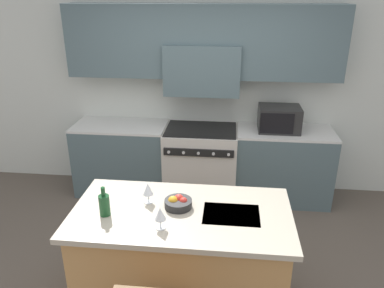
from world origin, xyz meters
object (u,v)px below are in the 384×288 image
Objects in this scene: range_stove at (201,162)px; wine_glass_near at (160,214)px; wine_bottle at (104,205)px; wine_glass_far at (148,190)px; microwave at (279,119)px; fruit_bowl at (178,203)px.

wine_glass_near is at bearing -93.27° from range_stove.
wine_bottle is (-0.58, -1.99, 0.55)m from range_stove.
wine_glass_near is 1.00× the size of wine_glass_far.
microwave is 2.07× the size of wine_bottle.
microwave is 2.09m from fruit_bowl.
wine_glass_near is (-1.07, -2.14, -0.05)m from microwave.
microwave reaches higher than range_stove.
wine_bottle is 1.08× the size of fruit_bowl.
fruit_bowl is at bearing 17.79° from wine_bottle.
wine_bottle is 0.37m from wine_glass_far.
wine_bottle reaches higher than range_stove.
microwave is at bearing 61.77° from fruit_bowl.
wine_glass_near is at bearing -15.57° from wine_bottle.
wine_glass_near is (0.46, -0.13, 0.03)m from wine_bottle.
wine_bottle is (-1.53, -2.01, -0.08)m from microwave.
microwave is 2.89× the size of wine_glass_far.
wine_glass_far reaches higher than fruit_bowl.
range_stove is 1.88m from fruit_bowl.
fruit_bowl is at bearing 74.12° from wine_glass_near.
range_stove is at bearing 73.72° from wine_bottle.
wine_bottle is at bearing -143.55° from wine_glass_far.
range_stove is at bearing 80.83° from wine_glass_far.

